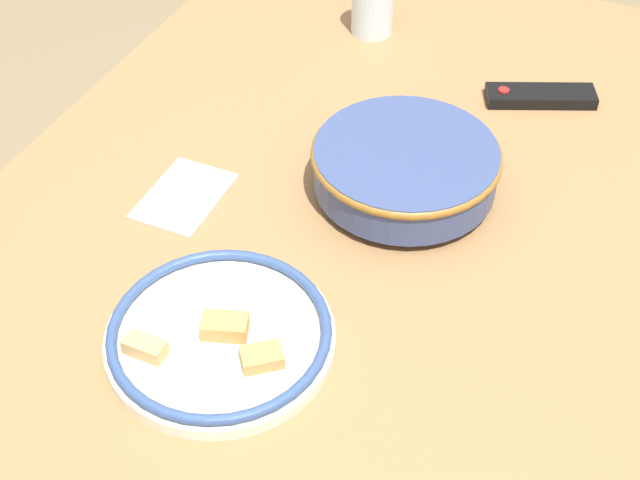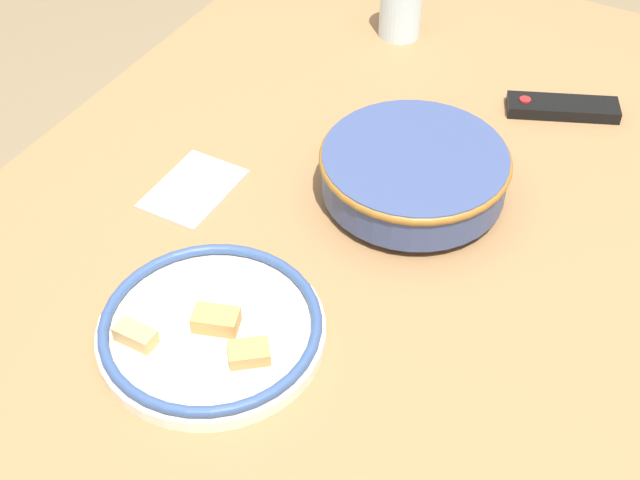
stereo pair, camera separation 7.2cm
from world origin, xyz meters
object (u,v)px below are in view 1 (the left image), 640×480
noodle_bowl (405,167)px  drinking_glass (373,2)px  food_plate (220,335)px  tv_remote (540,96)px

noodle_bowl → drinking_glass: bearing=-152.7°
noodle_bowl → drinking_glass: drinking_glass is taller
food_plate → tv_remote: food_plate is taller
noodle_bowl → food_plate: noodle_bowl is taller
tv_remote → noodle_bowl: bearing=134.1°
noodle_bowl → drinking_glass: size_ratio=2.33×
noodle_bowl → tv_remote: 0.34m
noodle_bowl → food_plate: size_ratio=0.96×
food_plate → drinking_glass: 0.78m
food_plate → noodle_bowl: bearing=163.5°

